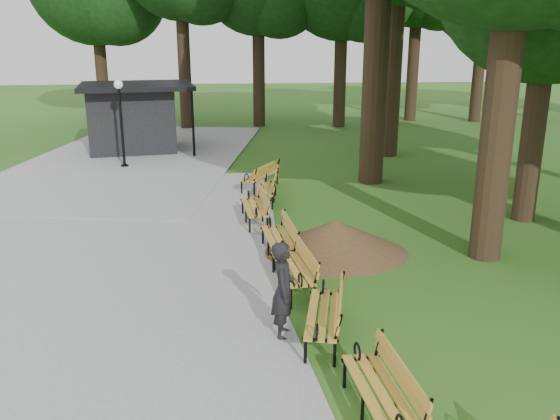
{
  "coord_description": "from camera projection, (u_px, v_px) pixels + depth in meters",
  "views": [
    {
      "loc": [
        -1.12,
        -9.43,
        4.8
      ],
      "look_at": [
        -0.04,
        2.78,
        1.1
      ],
      "focal_mm": 37.7,
      "sensor_mm": 36.0,
      "label": 1
    }
  ],
  "objects": [
    {
      "name": "ground",
      "position": [
        296.0,
        314.0,
        10.48
      ],
      "size": [
        100.0,
        100.0,
        0.0
      ],
      "primitive_type": "plane",
      "color": "#2A5C1A",
      "rests_on": "ground"
    },
    {
      "name": "path",
      "position": [
        101.0,
        258.0,
        13.0
      ],
      "size": [
        12.0,
        38.0,
        0.06
      ],
      "primitive_type": "cube",
      "color": "gray",
      "rests_on": "ground"
    },
    {
      "name": "person",
      "position": [
        284.0,
        290.0,
        9.46
      ],
      "size": [
        0.49,
        0.66,
        1.65
      ],
      "primitive_type": "imported",
      "rotation": [
        0.0,
        0.0,
        1.41
      ],
      "color": "black",
      "rests_on": "ground"
    },
    {
      "name": "kiosk",
      "position": [
        132.0,
        118.0,
        24.56
      ],
      "size": [
        5.04,
        4.55,
        2.81
      ],
      "primitive_type": null,
      "rotation": [
        0.0,
        0.0,
        0.16
      ],
      "color": "black",
      "rests_on": "ground"
    },
    {
      "name": "lamp_post",
      "position": [
        120.0,
        105.0,
        21.2
      ],
      "size": [
        0.32,
        0.32,
        3.2
      ],
      "color": "black",
      "rests_on": "ground"
    },
    {
      "name": "dirt_mound",
      "position": [
        335.0,
        237.0,
        13.24
      ],
      "size": [
        2.8,
        2.8,
        0.78
      ],
      "primitive_type": "cone",
      "color": "#47301C",
      "rests_on": "ground"
    },
    {
      "name": "bench_1",
      "position": [
        380.0,
        392.0,
        7.44
      ],
      "size": [
        0.8,
        1.95,
        0.88
      ],
      "primitive_type": null,
      "rotation": [
        0.0,
        0.0,
        -1.49
      ],
      "color": "#BA882B",
      "rests_on": "ground"
    },
    {
      "name": "bench_2",
      "position": [
        323.0,
        314.0,
        9.5
      ],
      "size": [
        1.03,
        1.99,
        0.88
      ],
      "primitive_type": null,
      "rotation": [
        0.0,
        0.0,
        -1.79
      ],
      "color": "#BA882B",
      "rests_on": "ground"
    },
    {
      "name": "bench_3",
      "position": [
        293.0,
        268.0,
        11.35
      ],
      "size": [
        0.86,
        1.96,
        0.88
      ],
      "primitive_type": null,
      "rotation": [
        0.0,
        0.0,
        -1.45
      ],
      "color": "#BA882B",
      "rests_on": "ground"
    },
    {
      "name": "bench_4",
      "position": [
        278.0,
        239.0,
        12.99
      ],
      "size": [
        0.8,
        1.95,
        0.88
      ],
      "primitive_type": null,
      "rotation": [
        0.0,
        0.0,
        -1.48
      ],
      "color": "#BA882B",
      "rests_on": "ground"
    },
    {
      "name": "bench_5",
      "position": [
        254.0,
        207.0,
        15.31
      ],
      "size": [
        0.79,
        1.95,
        0.88
      ],
      "primitive_type": null,
      "rotation": [
        0.0,
        0.0,
        -1.49
      ],
      "color": "#BA882B",
      "rests_on": "ground"
    },
    {
      "name": "bench_6",
      "position": [
        266.0,
        188.0,
        17.21
      ],
      "size": [
        0.89,
        1.97,
        0.88
      ],
      "primitive_type": null,
      "rotation": [
        0.0,
        0.0,
        -1.71
      ],
      "color": "#BA882B",
      "rests_on": "ground"
    },
    {
      "name": "bench_7",
      "position": [
        260.0,
        176.0,
        18.71
      ],
      "size": [
        1.51,
        1.96,
        0.88
      ],
      "primitive_type": null,
      "rotation": [
        0.0,
        0.0,
        -2.1
      ],
      "color": "#BA882B",
      "rests_on": "ground"
    }
  ]
}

